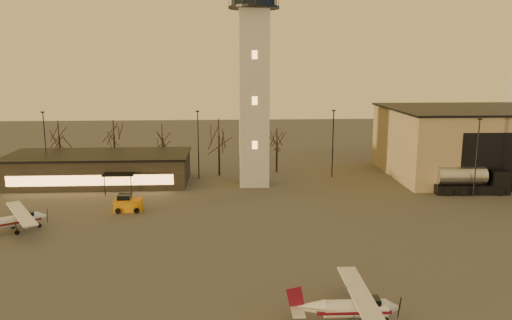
% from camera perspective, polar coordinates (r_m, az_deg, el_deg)
% --- Properties ---
extents(ground, '(220.00, 220.00, 0.00)m').
position_cam_1_polar(ground, '(42.45, 1.97, -12.65)').
color(ground, '#3F3C3A').
rests_on(ground, ground).
extents(control_tower, '(6.80, 6.80, 32.60)m').
position_cam_1_polar(control_tower, '(68.74, -0.24, 10.52)').
color(control_tower, '#989690').
rests_on(control_tower, ground).
extents(hangar, '(30.60, 20.60, 10.30)m').
position_cam_1_polar(hangar, '(83.60, 25.09, 1.90)').
color(hangar, '#947D61').
rests_on(hangar, ground).
extents(terminal, '(25.40, 12.20, 4.30)m').
position_cam_1_polar(terminal, '(74.50, -17.46, -0.93)').
color(terminal, black).
rests_on(terminal, ground).
extents(light_poles, '(58.50, 12.25, 10.14)m').
position_cam_1_polar(light_poles, '(70.75, 0.13, 1.65)').
color(light_poles, black).
rests_on(light_poles, ground).
extents(tree_row, '(37.20, 9.20, 8.80)m').
position_cam_1_polar(tree_row, '(79.25, -10.54, 2.89)').
color(tree_row, black).
rests_on(tree_row, ground).
extents(cessna_front, '(7.92, 10.01, 2.77)m').
position_cam_1_polar(cessna_front, '(35.11, 11.46, -16.56)').
color(cessna_front, beige).
rests_on(cessna_front, ground).
extents(cessna_rear, '(8.01, 9.20, 2.76)m').
position_cam_1_polar(cessna_rear, '(57.07, -25.51, -6.43)').
color(cessna_rear, silver).
rests_on(cessna_rear, ground).
extents(fuel_truck, '(9.66, 3.50, 3.54)m').
position_cam_1_polar(fuel_truck, '(71.73, 23.28, -2.41)').
color(fuel_truck, black).
rests_on(fuel_truck, ground).
extents(service_cart, '(3.18, 2.04, 2.01)m').
position_cam_1_polar(service_cart, '(60.13, -14.42, -4.97)').
color(service_cart, orange).
rests_on(service_cart, ground).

